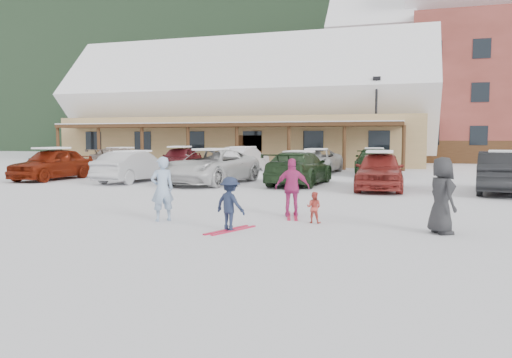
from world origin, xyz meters
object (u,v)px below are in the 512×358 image
(bystander_dark, at_px, (442,195))
(parked_car_7, at_px, (121,159))
(parked_car_8, at_px, (180,159))
(lamp_post, at_px, (376,117))
(parked_car_5, at_px, (503,172))
(toddler_red, at_px, (314,207))
(child_magenta, at_px, (292,188))
(parked_car_11, at_px, (374,161))
(parked_car_0, at_px, (52,164))
(parked_car_3, at_px, (299,168))
(parked_car_1, at_px, (133,167))
(day_lodge, at_px, (245,114))
(parked_car_9, at_px, (243,159))
(parked_car_4, at_px, (380,171))
(parked_car_2, at_px, (211,166))
(parked_car_10, at_px, (316,161))
(adult_skier, at_px, (162,189))

(bystander_dark, relative_size, parked_car_7, 0.34)
(parked_car_8, bearing_deg, lamp_post, 25.87)
(parked_car_5, bearing_deg, parked_car_7, -11.22)
(toddler_red, xyz_separation_m, parked_car_7, (-15.35, 15.88, 0.33))
(child_magenta, bearing_deg, lamp_post, -105.40)
(parked_car_7, distance_m, parked_car_11, 15.62)
(parked_car_0, relative_size, parked_car_3, 0.91)
(bystander_dark, distance_m, parked_car_11, 17.10)
(parked_car_1, distance_m, parked_car_8, 7.59)
(lamp_post, relative_size, parked_car_1, 1.41)
(toddler_red, distance_m, child_magenta, 1.15)
(toddler_red, bearing_deg, day_lodge, -62.38)
(toddler_red, bearing_deg, child_magenta, -42.39)
(bystander_dark, height_order, parked_car_9, bystander_dark)
(lamp_post, distance_m, parked_car_8, 13.37)
(lamp_post, relative_size, parked_car_3, 1.22)
(parked_car_3, relative_size, parked_car_4, 1.13)
(parked_car_11, bearing_deg, parked_car_8, -1.66)
(parked_car_4, bearing_deg, parked_car_11, 93.68)
(day_lodge, distance_m, parked_car_3, 20.01)
(child_magenta, height_order, parked_car_0, parked_car_0)
(parked_car_9, bearing_deg, child_magenta, 120.20)
(child_magenta, relative_size, parked_car_8, 0.34)
(toddler_red, bearing_deg, parked_car_4, -91.23)
(parked_car_2, bearing_deg, bystander_dark, -38.03)
(parked_car_4, relative_size, parked_car_5, 0.95)
(parked_car_3, xyz_separation_m, parked_car_11, (2.66, 7.05, 0.00))
(day_lodge, distance_m, parked_car_4, 22.57)
(lamp_post, bearing_deg, parked_car_11, -86.83)
(parked_car_0, relative_size, parked_car_8, 1.03)
(bystander_dark, relative_size, parked_car_9, 0.36)
(bystander_dark, xyz_separation_m, parked_car_3, (-5.23, 9.86, -0.09))
(day_lodge, height_order, parked_car_4, day_lodge)
(day_lodge, relative_size, parked_car_7, 6.00)
(parked_car_0, distance_m, parked_car_7, 7.56)
(day_lodge, relative_size, child_magenta, 19.28)
(lamp_post, relative_size, parked_car_11, 1.21)
(parked_car_4, xyz_separation_m, parked_car_11, (-0.78, 8.12, -0.03))
(parked_car_9, bearing_deg, parked_car_8, 18.38)
(parked_car_4, height_order, parked_car_5, parked_car_5)
(parked_car_4, bearing_deg, parked_car_9, 133.56)
(child_magenta, distance_m, parked_car_9, 17.19)
(parked_car_4, xyz_separation_m, parked_car_5, (4.40, 0.12, 0.02))
(bystander_dark, distance_m, parked_car_1, 15.58)
(parked_car_8, height_order, parked_car_11, parked_car_8)
(parked_car_10, bearing_deg, parked_car_11, -1.04)
(adult_skier, relative_size, toddler_red, 2.10)
(parked_car_1, xyz_separation_m, parked_car_10, (6.96, 8.23, -0.02))
(parked_car_1, relative_size, parked_car_3, 0.87)
(parked_car_7, bearing_deg, day_lodge, -110.22)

